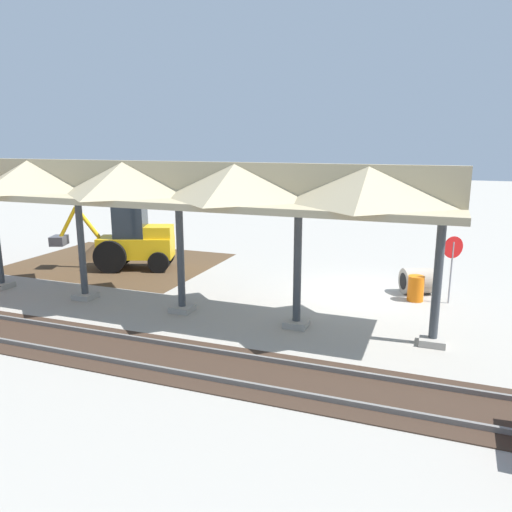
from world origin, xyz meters
The scene contains 9 objects.
ground_plane centered at (0.00, 0.00, 0.00)m, with size 120.00×120.00×0.00m, color #9E998E.
dirt_work_zone centered at (11.23, -0.84, 0.00)m, with size 8.95×7.00×0.01m, color #4C3823.
platform_canopy centered at (5.14, 4.14, 4.17)m, with size 16.87×3.20×4.90m.
rail_tracks centered at (0.00, 7.56, 0.03)m, with size 60.00×2.58×0.15m.
stop_sign centered at (-3.12, 0.12, 1.71)m, with size 0.63×0.47×2.37m.
backhoe centered at (9.89, -0.13, 1.26)m, with size 5.30×2.93×2.82m.
dirt_mound centered at (12.70, -1.51, 0.00)m, with size 4.28×4.28×1.77m, color #4C3823.
concrete_pipe centered at (-2.01, -0.68, 0.48)m, with size 1.37×1.32×0.95m.
traffic_barrel centered at (-2.02, 0.25, 0.45)m, with size 0.56×0.56×0.90m, color orange.
Camera 1 is at (-2.63, 17.98, 5.52)m, focal length 35.00 mm.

